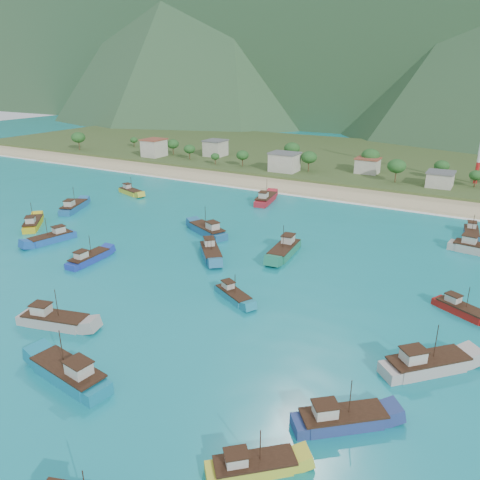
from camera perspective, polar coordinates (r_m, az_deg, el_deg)
The scene contains 24 objects.
ground at distance 86.05m, azimuth -4.08°, elevation -5.84°, with size 600.00×600.00×0.00m, color #0C7C88.
beach at distance 154.21m, azimuth 12.34°, elevation 5.56°, with size 400.00×18.00×1.20m, color beige.
land at distance 212.06m, azimuth 17.46°, elevation 9.02°, with size 400.00×110.00×2.40m, color #385123.
surf_line at distance 145.44m, azimuth 11.19°, elevation 4.77°, with size 400.00×2.50×0.08m, color white.
village at distance 171.78m, azimuth 18.80°, elevation 8.08°, with size 206.47×28.27×7.63m.
vegetation at distance 175.75m, azimuth 15.48°, elevation 8.85°, with size 273.94×26.35×9.25m.
boat_1 at distance 112.95m, azimuth -3.95°, elevation 1.13°, with size 12.62×8.46×7.23m.
boat_2 at distance 99.73m, azimuth -3.59°, elevation -1.56°, with size 9.89×10.66×6.64m.
boat_3 at distance 129.17m, azimuth -23.91°, elevation 1.80°, with size 9.80×10.39×6.52m.
boat_6 at distance 113.52m, azimuth 27.16°, elevation -1.04°, with size 12.52×5.01×7.20m.
boat_7 at distance 124.42m, azimuth 26.35°, elevation 0.72°, with size 4.18×10.46×6.02m.
boat_8 at distance 116.44m, azimuth -21.98°, elevation 0.17°, with size 5.53×11.25×6.39m.
boat_9 at distance 65.75m, azimuth -20.05°, elevation -15.15°, with size 13.00×5.35×7.46m.
boat_10 at distance 81.90m, azimuth -0.86°, elevation -6.77°, with size 9.04×6.49×5.23m.
boat_11 at distance 68.37m, azimuth 21.74°, elevation -13.96°, with size 11.14×11.20×7.21m.
boat_12 at distance 85.13m, azimuth 25.37°, elevation -7.75°, with size 9.48×6.76×5.48m.
boat_13 at distance 57.06m, azimuth 12.22°, elevation -20.65°, with size 10.32×9.31×6.36m.
boat_15 at distance 79.16m, azimuth -21.69°, elevation -9.13°, with size 11.83×6.08×6.71m.
boat_16 at distance 100.78m, azimuth 5.43°, elevation -1.29°, with size 4.73×12.72×7.36m.
boat_18 at distance 51.43m, azimuth 1.58°, elevation -25.93°, with size 8.68×8.05×5.41m.
boat_19 at distance 140.41m, azimuth 3.14°, elevation 4.97°, with size 5.75×12.85×7.33m.
boat_23 at distance 101.59m, azimuth -17.96°, elevation -2.20°, with size 3.35×10.26×6.00m.
boat_24 at distance 153.88m, azimuth -13.19°, elevation 5.73°, with size 10.68×6.14×6.05m.
boat_26 at distance 140.37m, azimuth -19.60°, elevation 3.78°, with size 7.62×12.17×6.93m.
Camera 1 is at (43.27, -64.16, 37.63)m, focal length 35.00 mm.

